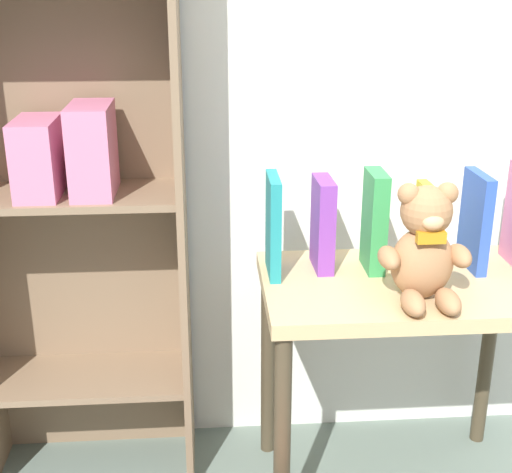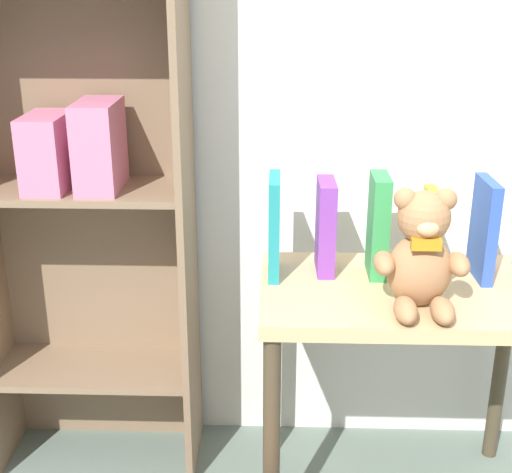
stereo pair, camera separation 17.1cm
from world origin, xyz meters
TOP-DOWN VIEW (x-y plane):
  - bookshelf_side at (-0.75, 1.18)m, footprint 0.56×0.26m
  - display_table at (0.05, 1.00)m, footprint 0.69×0.43m
  - teddy_bear at (0.06, 0.90)m, footprint 0.21×0.19m
  - book_standing_teal at (-0.26, 1.07)m, footprint 0.03×0.14m
  - book_standing_purple at (-0.13, 1.09)m, footprint 0.04×0.12m
  - book_standing_green at (-0.01, 1.08)m, footprint 0.04×0.12m
  - book_standing_yellow at (0.12, 1.08)m, footprint 0.03×0.10m
  - book_standing_blue at (0.24, 1.07)m, footprint 0.03×0.14m

SIDE VIEW (x-z plane):
  - display_table at x=0.05m, z-range 0.21..0.82m
  - book_standing_yellow at x=0.12m, z-range 0.61..0.83m
  - book_standing_purple at x=-0.13m, z-range 0.61..0.84m
  - book_standing_blue at x=0.24m, z-range 0.61..0.86m
  - book_standing_teal at x=-0.26m, z-range 0.61..0.86m
  - teddy_bear at x=0.06m, z-range 0.60..0.87m
  - book_standing_green at x=-0.01m, z-range 0.61..0.86m
  - bookshelf_side at x=-0.75m, z-range 0.09..1.69m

